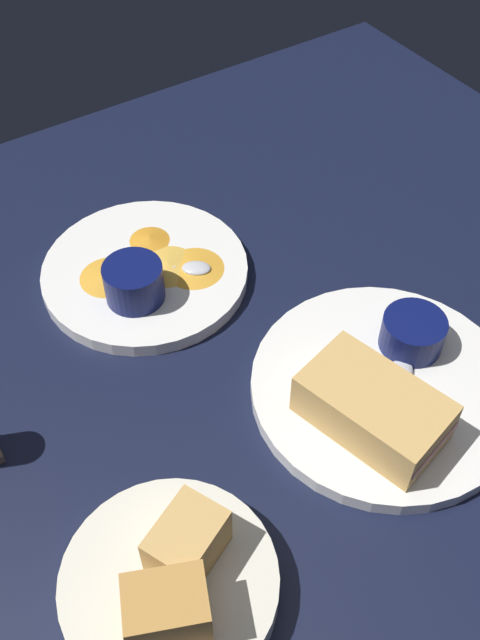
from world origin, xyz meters
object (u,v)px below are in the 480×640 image
Objects in this scene: plate_sandwich_main at (383,388)px; ramekin_light_gravy at (134,281)px; sandwich_half_near at (373,408)px; spoon_by_gravy_ramekin at (188,266)px; ramekin_dark_sauce at (413,332)px; plate_chips_companion at (145,272)px; spoon_by_dark_ramekin at (398,381)px; bread_basket_rear at (172,584)px.

plate_sandwich_main is 4.08× the size of ramekin_light_gravy.
ramekin_light_gravy is at bearing 22.22° from sandwich_half_near.
spoon_by_gravy_ramekin reaches higher than plate_sandwich_main.
ramekin_dark_sauce is 30.08cm from plate_chips_companion.
plate_chips_companion is (27.54, 12.97, -1.16)cm from spoon_by_dark_ramekin.
plate_sandwich_main is at bearing -156.08° from plate_chips_companion.
bread_basket_rear reaches higher than plate_sandwich_main.
sandwich_half_near is at bearing 122.95° from plate_sandwich_main.
plate_sandwich_main is at bearing 113.95° from ramekin_dark_sauce.
bread_basket_rear is at bearing 98.57° from sandwich_half_near.
ramekin_light_gravy is at bearing 33.34° from spoon_by_dark_ramekin.
spoon_by_dark_ramekin is 0.39× the size of plate_chips_companion.
plate_chips_companion is at bearing 35.14° from ramekin_dark_sauce.
bread_basket_rear reaches higher than spoon_by_gravy_ramekin.
sandwich_half_near reaches higher than ramekin_light_gravy.
bread_basket_rear reaches higher than ramekin_light_gravy.
ramekin_light_gravy reaches higher than spoon_by_gravy_ramekin.
ramekin_dark_sauce is at bearing -148.41° from spoon_by_gravy_ramekin.
ramekin_light_gravy is 7.11cm from spoon_by_gravy_ramekin.
plate_sandwich_main is 1.77× the size of sandwich_half_near.
ramekin_light_gravy reaches higher than plate_sandwich_main.
plate_chips_companion is at bearing -39.81° from ramekin_light_gravy.
spoon_by_gravy_ramekin is (21.61, 13.29, -1.56)cm from ramekin_dark_sauce.
sandwich_half_near is 2.30× the size of ramekin_light_gravy.
plate_chips_companion is 36.32cm from bread_basket_rear.
sandwich_half_near is at bearing -165.24° from plate_chips_companion.
ramekin_dark_sauce is 25.42cm from spoon_by_gravy_ramekin.
spoon_by_dark_ramekin is 1.40× the size of ramekin_light_gravy.
ramekin_light_gravy is at bearing 32.28° from plate_sandwich_main.
spoon_by_gravy_ramekin is at bearing 31.59° from ramekin_dark_sauce.
spoon_by_gravy_ramekin is at bearing -32.33° from bread_basket_rear.
spoon_by_gravy_ramekin is (23.98, 7.97, 1.16)cm from plate_sandwich_main.
plate_sandwich_main is 2.91× the size of spoon_by_dark_ramekin.
ramekin_dark_sauce is 0.37× the size of bread_basket_rear.
spoon_by_gravy_ramekin is at bearing 8.19° from sandwich_half_near.
plate_chips_companion is at bearing 25.22° from spoon_by_dark_ramekin.
sandwich_half_near is (-2.68, 4.13, 3.20)cm from plate_sandwich_main.
bread_basket_rear is at bearing 102.77° from plate_sandwich_main.
spoon_by_dark_ramekin is 26.25cm from spoon_by_gravy_ramekin.
sandwich_half_near is at bearing -157.78° from ramekin_light_gravy.
plate_sandwich_main is at bearing -57.05° from sandwich_half_near.
sandwich_half_near is 27.00cm from spoon_by_gravy_ramekin.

